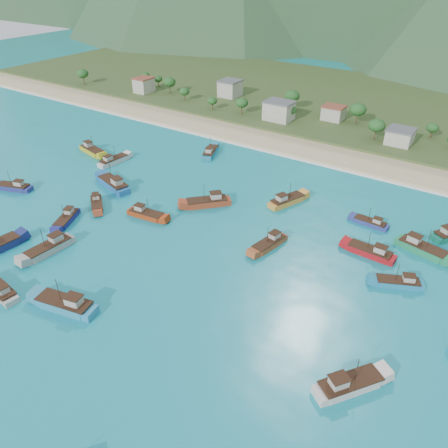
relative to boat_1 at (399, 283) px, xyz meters
The scene contains 25 objects.
ground 45.15m from the boat_1, 150.82° to the right, with size 600.00×600.00×0.00m, color #0C6F84.
beach 69.29m from the boat_1, 124.67° to the left, with size 400.00×18.00×1.20m, color beige.
land 124.40m from the boat_1, 108.47° to the left, with size 400.00×110.00×2.40m, color #385123.
surf_line 61.72m from the boat_1, 129.69° to the left, with size 400.00×2.50×0.08m, color white.
village 86.40m from the boat_1, 111.44° to the left, with size 213.67×30.72×6.90m.
vegetation 89.92m from the boat_1, 114.01° to the left, with size 275.98×25.87×8.86m.
boat_1 is the anchor object (origin of this frame).
boat_3 79.12m from the boat_1, 154.29° to the left, with size 6.79×11.12×6.32m.
boat_4 10.89m from the boat_1, 138.29° to the left, with size 10.86×3.73×6.32m.
boat_6 77.20m from the boat_1, behind, with size 9.01×8.05×5.53m.
boat_7 23.38m from the boat_1, 121.37° to the left, with size 8.74×3.08×5.08m.
boat_8 104.90m from the boat_1, behind, with size 10.74×6.35×6.10m.
boat_9 76.37m from the boat_1, 155.31° to the right, with size 4.20×11.85×6.88m.
boat_12 62.00m from the boat_1, behind, with size 10.45×4.13×6.02m.
boat_13 66.18m from the boat_1, 140.31° to the right, with size 12.90×6.20×7.33m.
boat_14 80.57m from the boat_1, behind, with size 13.42×7.17×7.61m.
boat_16 28.81m from the boat_1, behind, with size 4.83×10.49×5.98m.
boat_17 29.73m from the boat_1, 89.39° to the right, with size 9.40×11.20×6.73m.
boat_18 39.04m from the boat_1, 152.22° to the left, with size 7.00×11.51×6.54m.
boat_19 14.95m from the boat_1, 85.70° to the left, with size 12.12×5.99×6.88m.
boat_20 52.13m from the boat_1, behind, with size 10.79×11.15×7.08m.
boat_23 94.00m from the boat_1, behind, with size 4.05×10.84×6.27m.
boat_25 106.32m from the boat_1, behind, with size 12.05×5.87×6.84m.
boat_27 80.30m from the boat_1, 144.47° to the right, with size 10.51×4.33×6.03m.
boat_30 79.52m from the boat_1, 164.60° to the right, with size 6.71×10.07×5.77m.
Camera 1 is at (48.17, -55.32, 57.97)m, focal length 35.00 mm.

